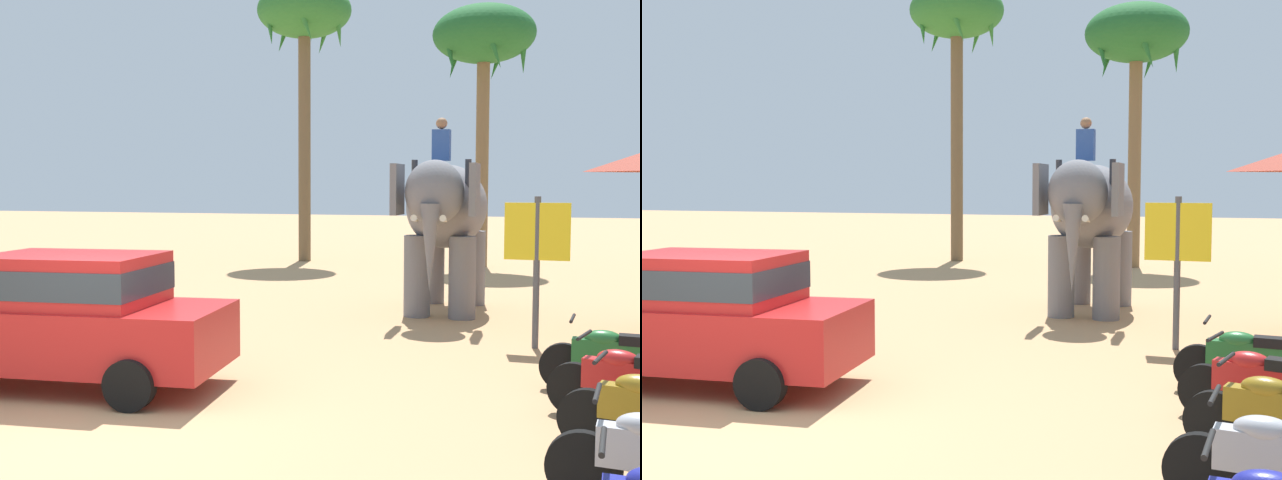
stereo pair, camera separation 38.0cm
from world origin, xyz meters
The scene contains 8 objects.
ground_plane centered at (0.00, 0.00, 0.00)m, with size 120.00×120.00×0.00m, color tan.
car_sedan_foreground centered at (-1.17, 1.46, 0.93)m, with size 4.28×2.25×1.70m.
elephant_with_mahout centered at (2.46, 8.74, 1.99)m, with size 1.63×3.87×3.88m.
motorcycle_far_in_row centered at (5.53, 2.03, 0.46)m, with size 1.77×0.68×0.94m.
motorcycle_end_of_row centered at (5.42, 3.20, 0.46)m, with size 1.80×0.55×0.94m.
palm_tree_near_hut centered at (-3.83, 17.96, 8.18)m, with size 3.20×3.20×9.41m.
palm_tree_left_of_road centered at (2.17, 17.90, 7.10)m, with size 3.20×3.20×8.24m.
signboard_yellow centered at (4.38, 5.73, 1.69)m, with size 1.00×0.10×2.40m.
Camera 1 is at (4.86, -6.54, 2.54)m, focal length 42.39 mm.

